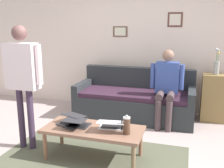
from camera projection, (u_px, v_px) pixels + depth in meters
ground_plane at (95, 156)px, 3.38m from camera, size 7.68×7.68×0.00m
area_rug at (91, 161)px, 3.25m from camera, size 2.35×1.47×0.01m
back_wall at (134, 41)px, 5.12m from camera, size 7.04×0.11×2.70m
couch at (135, 101)px, 4.74m from camera, size 2.10×0.87×0.88m
coffee_table at (93, 131)px, 3.26m from camera, size 1.26×0.55×0.41m
laptop_left at (112, 125)px, 3.22m from camera, size 0.38×0.40×0.14m
laptop_center at (77, 123)px, 3.29m from camera, size 0.29×0.33×0.12m
laptop_right at (71, 121)px, 3.37m from camera, size 0.38×0.38×0.12m
french_press at (127, 125)px, 3.06m from camera, size 0.11×0.09×0.24m
side_shelf at (214, 98)px, 4.54m from camera, size 0.42×0.32×0.84m
flower_vase at (217, 66)px, 4.42m from camera, size 0.09×0.10×0.45m
person_standing at (22, 72)px, 3.38m from camera, size 0.58×0.19×1.67m
person_seated at (166, 83)px, 4.27m from camera, size 0.55×0.51×1.28m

